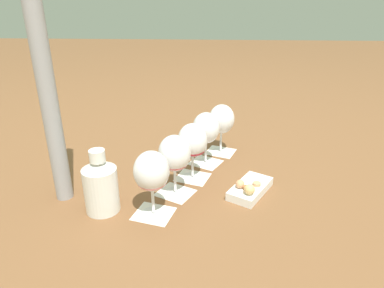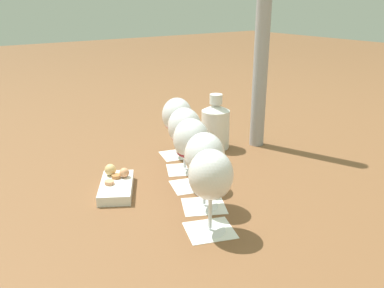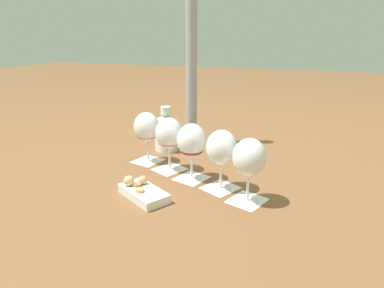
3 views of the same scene
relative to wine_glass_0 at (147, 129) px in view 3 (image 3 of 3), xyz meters
name	(u,v)px [view 3 (image 3 of 3)]	position (x,y,z in m)	size (l,w,h in m)	color
ground_plane	(192,178)	(0.22, -0.10, -0.13)	(8.00, 8.00, 0.00)	brown
tasting_card_0	(148,161)	(0.00, 0.00, -0.13)	(0.12, 0.13, 0.00)	white
tasting_card_1	(170,169)	(0.12, -0.05, -0.13)	(0.13, 0.14, 0.00)	white
tasting_card_2	(192,178)	(0.22, -0.10, -0.13)	(0.12, 0.13, 0.00)	white
tasting_card_3	(220,188)	(0.33, -0.14, -0.13)	(0.13, 0.14, 0.00)	white
tasting_card_4	(247,200)	(0.43, -0.20, -0.13)	(0.13, 0.13, 0.00)	white
wine_glass_0	(147,129)	(0.00, 0.00, 0.00)	(0.10, 0.10, 0.19)	white
wine_glass_1	(169,136)	(0.12, -0.05, 0.00)	(0.10, 0.10, 0.19)	white
wine_glass_2	(192,142)	(0.22, -0.10, 0.00)	(0.10, 0.10, 0.19)	white
wine_glass_3	(221,150)	(0.33, -0.14, 0.00)	(0.10, 0.10, 0.19)	white
wine_glass_4	(249,160)	(0.43, -0.20, 0.00)	(0.10, 0.10, 0.19)	white
ceramic_vase	(166,132)	(0.01, 0.15, -0.05)	(0.10, 0.10, 0.19)	white
snack_dish	(142,192)	(0.13, -0.28, -0.11)	(0.19, 0.16, 0.06)	white
umbrella_pole	(191,65)	(0.08, 0.29, 0.22)	(0.05, 0.05, 0.70)	#99999E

